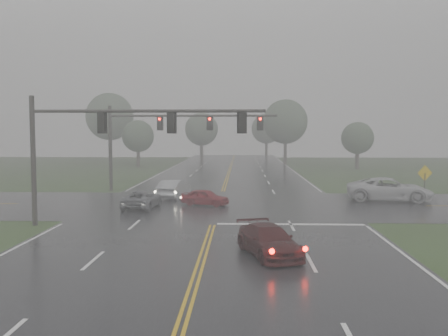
{
  "coord_description": "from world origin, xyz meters",
  "views": [
    {
      "loc": [
        1.65,
        -14.17,
        5.37
      ],
      "look_at": [
        0.59,
        16.0,
        3.16
      ],
      "focal_mm": 40.0,
      "sensor_mm": 36.0,
      "label": 1
    }
  ],
  "objects_px": {
    "car_grey": "(142,208)",
    "signal_gantry_far": "(163,131)",
    "sedan_red": "(205,206)",
    "pickup_white": "(389,201)",
    "signal_gantry_near": "(104,135)",
    "sedan_maroon": "(269,256)",
    "sedan_silver": "(174,198)"
  },
  "relations": [
    {
      "from": "sedan_red",
      "to": "signal_gantry_far",
      "type": "relative_size",
      "value": 0.23
    },
    {
      "from": "sedan_silver",
      "to": "pickup_white",
      "type": "height_order",
      "value": "pickup_white"
    },
    {
      "from": "sedan_maroon",
      "to": "signal_gantry_near",
      "type": "height_order",
      "value": "signal_gantry_near"
    },
    {
      "from": "sedan_silver",
      "to": "signal_gantry_near",
      "type": "xyz_separation_m",
      "value": [
        -2.3,
        -11.88,
        5.19
      ]
    },
    {
      "from": "sedan_red",
      "to": "car_grey",
      "type": "relative_size",
      "value": 0.8
    },
    {
      "from": "car_grey",
      "to": "signal_gantry_far",
      "type": "relative_size",
      "value": 0.29
    },
    {
      "from": "pickup_white",
      "to": "sedan_red",
      "type": "bearing_deg",
      "value": 111.35
    },
    {
      "from": "signal_gantry_near",
      "to": "signal_gantry_far",
      "type": "bearing_deg",
      "value": 87.7
    },
    {
      "from": "sedan_red",
      "to": "signal_gantry_near",
      "type": "relative_size",
      "value": 0.26
    },
    {
      "from": "pickup_white",
      "to": "signal_gantry_near",
      "type": "height_order",
      "value": "signal_gantry_near"
    },
    {
      "from": "sedan_maroon",
      "to": "sedan_silver",
      "type": "distance_m",
      "value": 19.72
    },
    {
      "from": "car_grey",
      "to": "pickup_white",
      "type": "xyz_separation_m",
      "value": [
        18.44,
        4.19,
        0.0
      ]
    },
    {
      "from": "sedan_maroon",
      "to": "pickup_white",
      "type": "distance_m",
      "value": 20.27
    },
    {
      "from": "sedan_red",
      "to": "car_grey",
      "type": "height_order",
      "value": "car_grey"
    },
    {
      "from": "signal_gantry_near",
      "to": "signal_gantry_far",
      "type": "relative_size",
      "value": 0.88
    },
    {
      "from": "sedan_red",
      "to": "signal_gantry_near",
      "type": "distance_m",
      "value": 10.79
    },
    {
      "from": "sedan_red",
      "to": "car_grey",
      "type": "xyz_separation_m",
      "value": [
        -4.37,
        -1.34,
        0.0
      ]
    },
    {
      "from": "sedan_maroon",
      "to": "signal_gantry_far",
      "type": "distance_m",
      "value": 25.44
    },
    {
      "from": "sedan_maroon",
      "to": "sedan_silver",
      "type": "relative_size",
      "value": 1.0
    },
    {
      "from": "sedan_silver",
      "to": "car_grey",
      "type": "distance_m",
      "value": 5.5
    },
    {
      "from": "pickup_white",
      "to": "signal_gantry_near",
      "type": "bearing_deg",
      "value": 129.24
    },
    {
      "from": "sedan_silver",
      "to": "signal_gantry_near",
      "type": "height_order",
      "value": "signal_gantry_near"
    },
    {
      "from": "sedan_maroon",
      "to": "signal_gantry_near",
      "type": "relative_size",
      "value": 0.34
    },
    {
      "from": "signal_gantry_far",
      "to": "sedan_maroon",
      "type": "bearing_deg",
      "value": -70.57
    },
    {
      "from": "sedan_red",
      "to": "signal_gantry_far",
      "type": "xyz_separation_m",
      "value": [
        -4.46,
        8.8,
        5.45
      ]
    },
    {
      "from": "pickup_white",
      "to": "signal_gantry_far",
      "type": "bearing_deg",
      "value": 82.09
    },
    {
      "from": "sedan_silver",
      "to": "pickup_white",
      "type": "bearing_deg",
      "value": -173.56
    },
    {
      "from": "sedan_red",
      "to": "pickup_white",
      "type": "relative_size",
      "value": 0.54
    },
    {
      "from": "signal_gantry_far",
      "to": "signal_gantry_near",
      "type": "bearing_deg",
      "value": -92.3
    },
    {
      "from": "sedan_silver",
      "to": "signal_gantry_near",
      "type": "relative_size",
      "value": 0.34
    },
    {
      "from": "sedan_maroon",
      "to": "sedan_red",
      "type": "xyz_separation_m",
      "value": [
        -3.81,
        14.64,
        0.0
      ]
    },
    {
      "from": "signal_gantry_near",
      "to": "pickup_white",
      "type": "bearing_deg",
      "value": 29.35
    }
  ]
}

